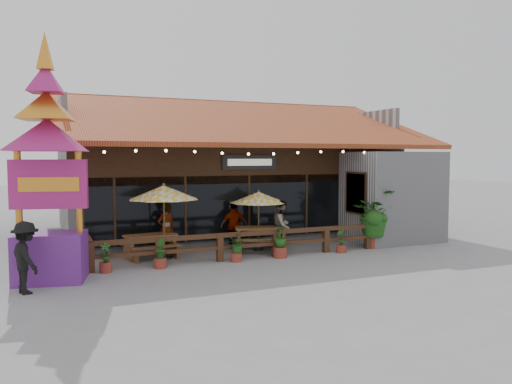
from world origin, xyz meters
name	(u,v)px	position (x,y,z in m)	size (l,w,h in m)	color
ground	(282,253)	(0.00, 0.00, 0.00)	(100.00, 100.00, 0.00)	gray
restaurant_building	(226,182)	(0.26, 6.61, 2.21)	(15.50, 14.73, 6.09)	#B9B8BE
patio_railing	(225,241)	(-2.25, -0.27, 0.61)	(10.00, 2.60, 0.92)	#462719
umbrella_left	(164,193)	(-4.06, 0.63, 2.21)	(2.80, 2.80, 2.54)	brown
umbrella_right	(259,198)	(-0.58, 0.75, 1.93)	(2.68, 2.68, 2.21)	brown
picnic_table_left	(150,242)	(-4.48, 0.90, 0.54)	(1.89, 1.70, 0.81)	brown
picnic_table_right	(261,235)	(-0.55, 0.61, 0.59)	(2.25, 2.10, 0.88)	brown
thai_sign_tower	(48,141)	(-7.59, -1.15, 3.81)	(3.19, 3.19, 7.22)	#642383
tropical_plant	(374,215)	(3.61, -0.41, 1.25)	(2.05, 1.96, 2.18)	maroon
diner_a	(166,229)	(-3.85, 1.29, 0.90)	(0.66, 0.43, 1.80)	#372211
diner_b	(282,226)	(0.17, 0.34, 0.92)	(0.89, 0.70, 1.84)	#372211
diner_c	(234,225)	(-1.27, 1.45, 0.87)	(1.02, 0.42, 1.74)	#372211
pedestrian	(26,258)	(-8.19, -2.23, 0.90)	(1.17, 0.67, 1.81)	black
planter_a	(105,260)	(-6.11, -0.66, 0.38)	(0.37, 0.37, 0.90)	maroon
planter_b	(160,255)	(-4.51, -0.72, 0.42)	(0.38, 0.38, 0.92)	maroon
planter_c	(236,246)	(-2.03, -0.75, 0.50)	(0.72, 0.72, 0.90)	maroon
planter_d	(280,242)	(-0.43, -0.75, 0.53)	(0.56, 0.56, 1.10)	maroon
planter_e	(341,243)	(1.95, -0.79, 0.36)	(0.35, 0.35, 0.85)	maroon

